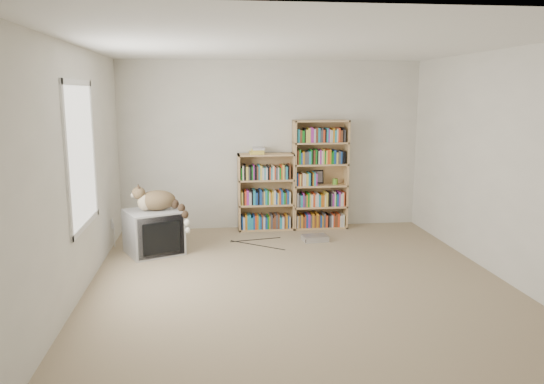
{
  "coord_description": "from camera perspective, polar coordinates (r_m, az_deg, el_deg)",
  "views": [
    {
      "loc": [
        -0.94,
        -5.39,
        2.02
      ],
      "look_at": [
        -0.17,
        1.0,
        0.82
      ],
      "focal_mm": 35.0,
      "sensor_mm": 36.0,
      "label": 1
    }
  ],
  "objects": [
    {
      "name": "bookcase_short",
      "position": [
        7.94,
        -0.66,
        -0.31
      ],
      "size": [
        0.83,
        0.3,
        1.15
      ],
      "color": "#AD7D56",
      "rests_on": "floor"
    },
    {
      "name": "dvd_player",
      "position": [
        7.42,
        4.64,
        -4.97
      ],
      "size": [
        0.37,
        0.28,
        0.08
      ],
      "primitive_type": "cube",
      "rotation": [
        0.0,
        0.0,
        0.13
      ],
      "color": "#B8B8BE",
      "rests_on": "floor"
    },
    {
      "name": "bookcase_tall",
      "position": [
        8.02,
        5.17,
        1.63
      ],
      "size": [
        0.82,
        0.3,
        1.63
      ],
      "color": "#AD7D56",
      "rests_on": "floor"
    },
    {
      "name": "floor",
      "position": [
        5.83,
        2.91,
        -9.73
      ],
      "size": [
        4.5,
        5.0,
        0.01
      ],
      "primitive_type": "cube",
      "color": "tan",
      "rests_on": "ground"
    },
    {
      "name": "crt_tv",
      "position": [
        6.96,
        -12.64,
        -4.2
      ],
      "size": [
        0.83,
        0.8,
        0.56
      ],
      "rotation": [
        0.0,
        0.0,
        0.43
      ],
      "color": "#A9A9AC",
      "rests_on": "floor"
    },
    {
      "name": "ceiling",
      "position": [
        5.49,
        3.16,
        15.54
      ],
      "size": [
        4.5,
        5.0,
        0.02
      ],
      "primitive_type": "cube",
      "color": "white",
      "rests_on": "wall_back"
    },
    {
      "name": "book_stack",
      "position": [
        7.84,
        -1.56,
        4.48
      ],
      "size": [
        0.22,
        0.29,
        0.09
      ],
      "primitive_type": "cube",
      "color": "red",
      "rests_on": "bookcase_short"
    },
    {
      "name": "wall_front",
      "position": [
        3.14,
        10.82,
        -3.9
      ],
      "size": [
        4.5,
        0.02,
        2.5
      ],
      "primitive_type": "cube",
      "color": "beige",
      "rests_on": "floor"
    },
    {
      "name": "wall_back",
      "position": [
        7.98,
        -0.03,
        5.02
      ],
      "size": [
        4.5,
        0.02,
        2.5
      ],
      "primitive_type": "cube",
      "color": "beige",
      "rests_on": "floor"
    },
    {
      "name": "green_mug",
      "position": [
        8.06,
        6.79,
        1.15
      ],
      "size": [
        0.08,
        0.08,
        0.09
      ],
      "primitive_type": "cylinder",
      "color": "#62A72F",
      "rests_on": "bookcase_tall"
    },
    {
      "name": "wall_outlet",
      "position": [
        7.36,
        -16.81,
        -3.26
      ],
      "size": [
        0.01,
        0.08,
        0.13
      ],
      "primitive_type": "cube",
      "color": "silver",
      "rests_on": "wall_left"
    },
    {
      "name": "floor_cables",
      "position": [
        7.25,
        -0.76,
        -5.61
      ],
      "size": [
        1.2,
        0.7,
        0.01
      ],
      "primitive_type": null,
      "color": "black",
      "rests_on": "floor"
    },
    {
      "name": "framed_print",
      "position": [
        8.1,
        5.0,
        1.65
      ],
      "size": [
        0.15,
        0.05,
        0.21
      ],
      "primitive_type": "cube",
      "rotation": [
        -0.17,
        0.0,
        0.0
      ],
      "color": "black",
      "rests_on": "bookcase_tall"
    },
    {
      "name": "wall_right",
      "position": [
        6.31,
        23.62,
        2.65
      ],
      "size": [
        0.02,
        5.0,
        2.5
      ],
      "primitive_type": "cube",
      "color": "beige",
      "rests_on": "floor"
    },
    {
      "name": "cat",
      "position": [
        6.84,
        -11.82,
        -1.19
      ],
      "size": [
        0.75,
        0.5,
        0.56
      ],
      "rotation": [
        0.0,
        0.0,
        0.21
      ],
      "color": "#332415",
      "rests_on": "crt_tv"
    },
    {
      "name": "window",
      "position": [
        5.77,
        -19.82,
        3.75
      ],
      "size": [
        0.02,
        1.22,
        1.52
      ],
      "primitive_type": "cube",
      "color": "white",
      "rests_on": "wall_left"
    },
    {
      "name": "wall_left",
      "position": [
        5.6,
        -20.3,
        1.98
      ],
      "size": [
        0.02,
        5.0,
        2.5
      ],
      "primitive_type": "cube",
      "color": "beige",
      "rests_on": "floor"
    }
  ]
}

